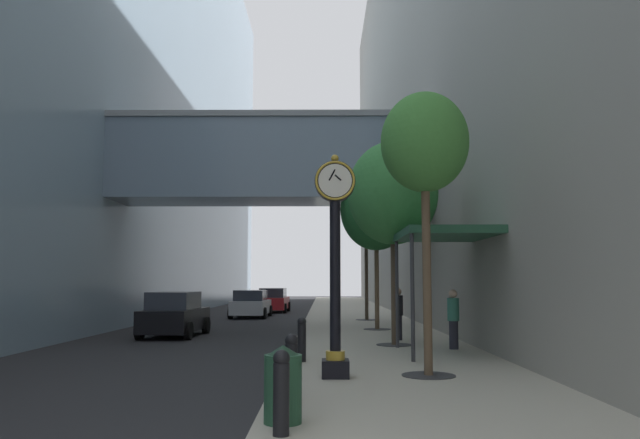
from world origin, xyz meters
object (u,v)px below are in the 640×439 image
bollard_second (291,365)px  bollard_fourth (302,338)px  car_black_mid (175,315)px  street_clock (335,253)px  street_tree_near (425,145)px  trash_bin (283,383)px  street_tree_mid_near (393,193)px  car_white_near (251,304)px  street_tree_far (366,218)px  street_tree_mid_far (376,210)px  pedestrian_walking (398,312)px  pedestrian_by_clock (453,317)px  car_red_far (273,300)px  bollard_nearest (281,390)px

bollard_second → bollard_fourth: 4.79m
car_black_mid → street_clock: bearing=-61.6°
street_tree_near → trash_bin: 6.61m
street_tree_mid_near → car_white_near: street_tree_mid_near is taller
street_clock → street_tree_mid_near: street_tree_mid_near is taller
car_white_near → street_tree_far: bearing=-34.8°
bollard_second → street_tree_mid_near: bearing=72.9°
bollard_second → car_white_near: 25.67m
street_tree_mid_near → street_tree_far: size_ratio=0.97×
bollard_fourth → car_white_near: car_white_near is taller
street_clock → trash_bin: size_ratio=4.34×
car_white_near → street_tree_mid_far: bearing=-59.0°
trash_bin → pedestrian_walking: pedestrian_walking is taller
pedestrian_by_clock → car_red_far: 25.11m
bollard_second → car_black_mid: car_black_mid is taller
street_tree_mid_far → pedestrian_walking: bearing=-86.1°
bollard_fourth → street_tree_far: size_ratio=0.17×
bollard_second → car_black_mid: (-5.10, 13.18, 0.11)m
bollard_second → car_white_near: size_ratio=0.25×
street_tree_near → pedestrian_by_clock: size_ratio=3.51×
street_tree_mid_far → pedestrian_by_clock: bearing=-77.8°
street_tree_near → street_tree_mid_near: size_ratio=0.95×
bollard_nearest → street_tree_near: bearing=61.6°
bollard_second → pedestrian_walking: 10.75m
street_tree_mid_far → car_white_near: (-6.33, 10.54, -4.23)m
bollard_second → street_tree_mid_near: (2.68, 8.71, 4.09)m
street_tree_mid_far → car_white_near: bearing=121.0°
bollard_fourth → pedestrian_by_clock: (4.25, 2.80, 0.34)m
bollard_fourth → pedestrian_walking: size_ratio=0.62×
bollard_second → pedestrian_walking: (2.98, 10.33, 0.35)m
street_tree_mid_near → pedestrian_walking: bearing=79.3°
street_clock → street_tree_near: (1.91, 0.23, 2.30)m
bollard_fourth → pedestrian_by_clock: pedestrian_by_clock is taller
car_white_near → street_tree_mid_near: bearing=-69.2°
street_tree_mid_near → trash_bin: size_ratio=5.98×
street_clock → trash_bin: street_clock is taller
street_tree_mid_near → pedestrian_walking: street_tree_mid_near is taller
bollard_fourth → trash_bin: (-0.02, -6.49, -0.02)m
street_tree_mid_near → car_red_far: 23.96m
pedestrian_by_clock → street_tree_near: bearing=-107.3°
car_red_far → pedestrian_walking: bearing=-74.6°
street_tree_near → trash_bin: bearing=-122.4°
street_clock → car_black_mid: street_clock is taller
car_white_near → car_red_far: (0.77, 6.26, 0.02)m
bollard_nearest → pedestrian_by_clock: (4.25, 9.98, 0.34)m
car_black_mid → street_tree_mid_near: bearing=-29.9°
street_tree_mid_near → bollard_fourth: bearing=-124.3°
street_clock → car_black_mid: size_ratio=1.08×
car_white_near → car_red_far: 6.31m
bollard_fourth → street_tree_far: (2.68, 16.22, 4.57)m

